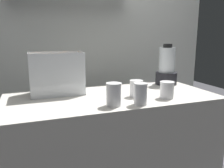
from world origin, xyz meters
The scene contains 8 objects.
counter centered at (0.00, 0.00, 0.45)m, with size 1.40×0.64×0.90m, color beige.
back_wall_unit centered at (-0.01, 0.77, 1.27)m, with size 2.60×0.24×2.50m.
carrot_display_bin centered at (-0.34, 0.18, 0.99)m, with size 0.35×0.21×0.29m.
blender_pitcher centered at (0.55, 0.19, 1.03)m, with size 0.17×0.17×0.33m.
juice_cup_orange_far_left centered at (-0.07, -0.22, 0.96)m, with size 0.09×0.09×0.13m.
juice_cup_carrot_left centered at (0.09, -0.25, 0.96)m, with size 0.08×0.08×0.13m.
juice_cup_beet_middle centered at (0.14, -0.07, 0.95)m, with size 0.09×0.09×0.11m.
juice_cup_carrot_right centered at (0.31, -0.18, 0.95)m, with size 0.09×0.09×0.11m.
Camera 1 is at (-0.51, -1.40, 1.30)m, focal length 36.68 mm.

